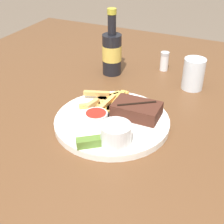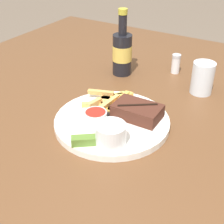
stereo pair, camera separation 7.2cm
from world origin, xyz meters
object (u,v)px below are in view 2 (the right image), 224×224
object	(u,v)px
steak_portion	(137,111)
drinking_glass	(203,78)
knife_utensil	(122,112)
coleslaw_cup	(111,133)
salt_shaker	(176,64)
fork_utensil	(96,105)
pickle_spear	(83,140)
dinner_plate	(112,122)
dipping_sauce_cup	(96,116)
beer_bottle	(122,52)

from	to	relation	value
steak_portion	drinking_glass	bearing A→B (deg)	69.98
knife_utensil	drinking_glass	world-z (taller)	drinking_glass
coleslaw_cup	salt_shaker	distance (m)	0.47
salt_shaker	knife_utensil	bearing A→B (deg)	-92.54
fork_utensil	coleslaw_cup	bearing A→B (deg)	-19.87
pickle_spear	fork_utensil	distance (m)	0.17
dinner_plate	fork_utensil	size ratio (longest dim) A/B	2.33
dinner_plate	dipping_sauce_cup	bearing A→B (deg)	-136.02
dinner_plate	pickle_spear	bearing A→B (deg)	-91.93
fork_utensil	beer_bottle	bearing A→B (deg)	129.48
dipping_sauce_cup	beer_bottle	xyz separation A→B (m)	(-0.10, 0.31, 0.04)
dipping_sauce_cup	pickle_spear	distance (m)	0.10
dipping_sauce_cup	pickle_spear	size ratio (longest dim) A/B	0.98
pickle_spear	fork_utensil	bearing A→B (deg)	112.88
dinner_plate	beer_bottle	xyz separation A→B (m)	(-0.13, 0.28, 0.07)
fork_utensil	beer_bottle	size ratio (longest dim) A/B	0.58
drinking_glass	dipping_sauce_cup	bearing A→B (deg)	-118.37
steak_portion	fork_utensil	distance (m)	0.12
knife_utensil	beer_bottle	world-z (taller)	beer_bottle
fork_utensil	salt_shaker	bearing A→B (deg)	100.84
steak_portion	knife_utensil	bearing A→B (deg)	-176.43
coleslaw_cup	fork_utensil	world-z (taller)	coleslaw_cup
pickle_spear	knife_utensil	distance (m)	0.16
beer_bottle	salt_shaker	size ratio (longest dim) A/B	3.32
coleslaw_cup	drinking_glass	bearing A→B (deg)	76.48
coleslaw_cup	dipping_sauce_cup	size ratio (longest dim) A/B	1.21
knife_utensil	salt_shaker	bearing A→B (deg)	36.05
knife_utensil	beer_bottle	bearing A→B (deg)	68.06
dipping_sauce_cup	drinking_glass	distance (m)	0.36
coleslaw_cup	pickle_spear	distance (m)	0.07
pickle_spear	coleslaw_cup	bearing A→B (deg)	31.34
pickle_spear	drinking_glass	xyz separation A→B (m)	(0.14, 0.41, 0.02)
steak_portion	fork_utensil	size ratio (longest dim) A/B	0.95
steak_portion	pickle_spear	size ratio (longest dim) A/B	2.03
coleslaw_cup	knife_utensil	distance (m)	0.14
pickle_spear	knife_utensil	xyz separation A→B (m)	(0.01, 0.16, -0.01)
fork_utensil	drinking_glass	size ratio (longest dim) A/B	1.31
dipping_sauce_cup	knife_utensil	xyz separation A→B (m)	(0.04, 0.07, -0.01)
coleslaw_cup	beer_bottle	size ratio (longest dim) A/B	0.32
fork_utensil	knife_utensil	xyz separation A→B (m)	(0.08, 0.00, 0.00)
fork_utensil	pickle_spear	bearing A→B (deg)	-41.49
beer_bottle	salt_shaker	bearing A→B (deg)	32.99
coleslaw_cup	knife_utensil	world-z (taller)	coleslaw_cup
salt_shaker	pickle_spear	bearing A→B (deg)	-92.99
beer_bottle	salt_shaker	world-z (taller)	beer_bottle
dipping_sauce_cup	salt_shaker	distance (m)	0.41
coleslaw_cup	beer_bottle	xyz separation A→B (m)	(-0.18, 0.37, 0.03)
pickle_spear	fork_utensil	world-z (taller)	pickle_spear
dinner_plate	knife_utensil	bearing A→B (deg)	79.56
steak_portion	knife_utensil	size ratio (longest dim) A/B	0.86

